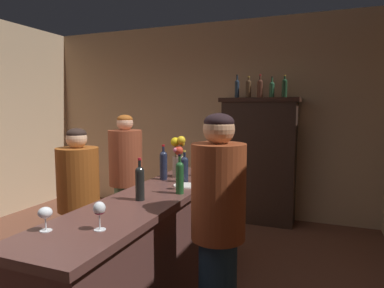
{
  "coord_description": "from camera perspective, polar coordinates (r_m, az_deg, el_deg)",
  "views": [
    {
      "loc": [
        1.89,
        -1.93,
        1.67
      ],
      "look_at": [
        0.78,
        0.9,
        1.35
      ],
      "focal_mm": 31.67,
      "sensor_mm": 36.0,
      "label": 1
    }
  ],
  "objects": [
    {
      "name": "display_bottle_center",
      "position": [
        4.96,
        11.38,
        9.3
      ],
      "size": [
        0.08,
        0.08,
        0.33
      ],
      "color": "#4C291E",
      "rests_on": "display_cabinet"
    },
    {
      "name": "wall_back",
      "position": [
        5.52,
        1.37,
        4.29
      ],
      "size": [
        5.46,
        0.12,
        2.98
      ],
      "primitive_type": "cube",
      "color": "tan",
      "rests_on": "ground"
    },
    {
      "name": "display_cabinet",
      "position": [
        5.01,
        11.17,
        -2.37
      ],
      "size": [
        1.11,
        0.44,
        1.81
      ],
      "color": "black",
      "rests_on": "ground"
    },
    {
      "name": "wine_glass_rear",
      "position": [
        1.95,
        -15.34,
        -10.66
      ],
      "size": [
        0.07,
        0.07,
        0.16
      ],
      "color": "white",
      "rests_on": "bar_counter"
    },
    {
      "name": "display_bottle_left",
      "position": [
        5.03,
        7.59,
        9.36
      ],
      "size": [
        0.07,
        0.07,
        0.34
      ],
      "color": "#202D3C",
      "rests_on": "display_cabinet"
    },
    {
      "name": "bar_counter",
      "position": [
        2.83,
        -6.72,
        -18.28
      ],
      "size": [
        0.56,
        2.44,
        1.01
      ],
      "color": "#512E2A",
      "rests_on": "ground"
    },
    {
      "name": "patron_near_entrance",
      "position": [
        3.91,
        -11.04,
        -5.85
      ],
      "size": [
        0.37,
        0.37,
        1.6
      ],
      "rotation": [
        0.0,
        0.0,
        -0.96
      ],
      "color": "#466950",
      "rests_on": "ground"
    },
    {
      "name": "wine_bottle_rose",
      "position": [
        2.48,
        -8.78,
        -6.3
      ],
      "size": [
        0.07,
        0.07,
        0.31
      ],
      "color": "black",
      "rests_on": "bar_counter"
    },
    {
      "name": "display_bottle_midright",
      "position": [
        4.94,
        13.3,
        9.05
      ],
      "size": [
        0.07,
        0.07,
        0.3
      ],
      "color": "#244F33",
      "rests_on": "display_cabinet"
    },
    {
      "name": "wine_glass_spare",
      "position": [
        3.33,
        0.48,
        -3.56
      ],
      "size": [
        0.08,
        0.08,
        0.14
      ],
      "color": "white",
      "rests_on": "bar_counter"
    },
    {
      "name": "patron_in_grey",
      "position": [
        3.2,
        -18.49,
        -9.77
      ],
      "size": [
        0.36,
        0.36,
        1.5
      ],
      "rotation": [
        0.0,
        0.0,
        0.08
      ],
      "color": "gray",
      "rests_on": "ground"
    },
    {
      "name": "wine_bottle_riesling",
      "position": [
        2.64,
        -2.08,
        -5.43
      ],
      "size": [
        0.06,
        0.06,
        0.31
      ],
      "color": "#215327",
      "rests_on": "bar_counter"
    },
    {
      "name": "display_bottle_midleft",
      "position": [
        4.99,
        9.49,
        9.31
      ],
      "size": [
        0.08,
        0.08,
        0.31
      ],
      "color": "#49321F",
      "rests_on": "display_cabinet"
    },
    {
      "name": "display_bottle_right",
      "position": [
        4.91,
        15.31,
        9.21
      ],
      "size": [
        0.08,
        0.08,
        0.31
      ],
      "color": "#19341F",
      "rests_on": "display_cabinet"
    },
    {
      "name": "wine_bottle_pinot",
      "position": [
        3.16,
        -4.83,
        -3.36
      ],
      "size": [
        0.07,
        0.07,
        0.33
      ],
      "color": "#1C2135",
      "rests_on": "bar_counter"
    },
    {
      "name": "wine_glass_front",
      "position": [
        2.03,
        -23.49,
        -10.69
      ],
      "size": [
        0.08,
        0.08,
        0.13
      ],
      "color": "white",
      "rests_on": "bar_counter"
    },
    {
      "name": "wine_glass_mid",
      "position": [
        2.78,
        -2.07,
        -5.61
      ],
      "size": [
        0.06,
        0.06,
        0.15
      ],
      "color": "white",
      "rests_on": "bar_counter"
    },
    {
      "name": "flower_arrangement",
      "position": [
        3.27,
        -2.27,
        -2.29
      ],
      "size": [
        0.15,
        0.14,
        0.4
      ],
      "color": "tan",
      "rests_on": "bar_counter"
    },
    {
      "name": "cheese_plate",
      "position": [
        2.91,
        -1.16,
        -7.01
      ],
      "size": [
        0.2,
        0.2,
        0.01
      ],
      "primitive_type": "cylinder",
      "color": "white",
      "rests_on": "bar_counter"
    },
    {
      "name": "wine_bottle_malbec",
      "position": [
        3.04,
        -1.27,
        -4.07
      ],
      "size": [
        0.07,
        0.07,
        0.29
      ],
      "color": "#1D2538",
      "rests_on": "bar_counter"
    },
    {
      "name": "bartender",
      "position": [
        2.26,
        4.41,
        -13.78
      ],
      "size": [
        0.35,
        0.35,
        1.64
      ],
      "rotation": [
        0.0,
        0.0,
        3.27
      ],
      "color": "#1B3144",
      "rests_on": "ground"
    }
  ]
}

